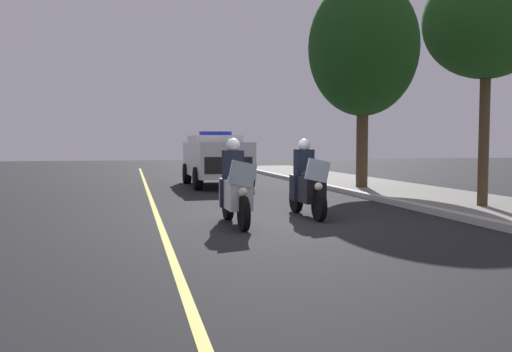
# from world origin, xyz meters

# --- Properties ---
(ground_plane) EXTENTS (80.00, 80.00, 0.00)m
(ground_plane) POSITION_xyz_m (0.00, 0.00, 0.00)
(ground_plane) COLOR black
(curb_strip) EXTENTS (48.00, 0.24, 0.15)m
(curb_strip) POSITION_xyz_m (0.00, 4.07, 0.07)
(curb_strip) COLOR #B7B5AD
(curb_strip) RESTS_ON ground
(sidewalk_strip) EXTENTS (48.00, 3.60, 0.10)m
(sidewalk_strip) POSITION_xyz_m (0.00, 5.97, 0.05)
(sidewalk_strip) COLOR gray
(sidewalk_strip) RESTS_ON ground
(lane_stripe_center) EXTENTS (48.00, 0.12, 0.01)m
(lane_stripe_center) POSITION_xyz_m (0.00, -2.11, 0.00)
(lane_stripe_center) COLOR #E0D14C
(lane_stripe_center) RESTS_ON ground
(police_motorcycle_lead_left) EXTENTS (2.14, 0.57, 1.72)m
(police_motorcycle_lead_left) POSITION_xyz_m (0.32, -0.66, 0.70)
(police_motorcycle_lead_left) COLOR black
(police_motorcycle_lead_left) RESTS_ON ground
(police_motorcycle_lead_right) EXTENTS (2.14, 0.57, 1.72)m
(police_motorcycle_lead_right) POSITION_xyz_m (-0.51, 1.11, 0.70)
(police_motorcycle_lead_right) COLOR black
(police_motorcycle_lead_right) RESTS_ON ground
(police_suv) EXTENTS (4.94, 2.15, 2.05)m
(police_suv) POSITION_xyz_m (-9.17, 0.44, 1.07)
(police_suv) COLOR silver
(police_suv) RESTS_ON ground
(tree_mid_block) EXTENTS (2.99, 2.99, 5.81)m
(tree_mid_block) POSITION_xyz_m (-0.67, 5.65, 4.51)
(tree_mid_block) COLOR #4C3823
(tree_mid_block) RESTS_ON sidewalk_strip
(tree_far_back) EXTENTS (3.75, 3.75, 7.11)m
(tree_far_back) POSITION_xyz_m (-6.46, 5.11, 4.86)
(tree_far_back) COLOR #4C3823
(tree_far_back) RESTS_ON sidewalk_strip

